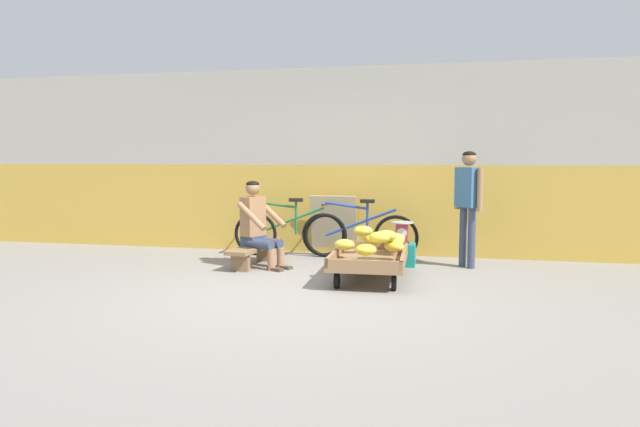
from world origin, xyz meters
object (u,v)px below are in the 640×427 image
object	(u,v)px
bicycle_near_left	(289,232)
bicycle_far_left	(360,234)
banana_cart	(370,260)
low_bench	(253,251)
vendor_seated	(258,224)
sign_board	(334,225)
customer_adult	(468,196)
plastic_crate	(402,255)
weighing_scale	(402,232)

from	to	relation	value
bicycle_near_left	bicycle_far_left	distance (m)	1.06
banana_cart	low_bench	size ratio (longest dim) A/B	1.30
vendor_seated	sign_board	distance (m)	1.47
bicycle_far_left	sign_board	distance (m)	0.56
banana_cart	sign_board	size ratio (longest dim) A/B	1.65
bicycle_near_left	customer_adult	xyz separation A→B (m)	(2.54, -0.37, 0.60)
plastic_crate	sign_board	world-z (taller)	sign_board
bicycle_near_left	sign_board	xyz separation A→B (m)	(0.61, 0.32, 0.09)
plastic_crate	weighing_scale	world-z (taller)	weighing_scale
low_bench	bicycle_near_left	size ratio (longest dim) A/B	0.68
weighing_scale	bicycle_near_left	xyz separation A→B (m)	(-1.69, 0.44, -0.10)
banana_cart	weighing_scale	distance (m)	1.06
weighing_scale	sign_board	bearing A→B (deg)	144.82
banana_cart	bicycle_near_left	xyz separation A→B (m)	(-1.39, 1.44, 0.11)
low_bench	vendor_seated	distance (m)	0.38
plastic_crate	customer_adult	xyz separation A→B (m)	(0.85, 0.07, 0.80)
low_bench	weighing_scale	xyz separation A→B (m)	(1.94, 0.44, 0.25)
low_bench	sign_board	distance (m)	1.50
vendor_seated	plastic_crate	distance (m)	1.96
bicycle_near_left	customer_adult	size ratio (longest dim) A/B	1.08
weighing_scale	customer_adult	world-z (taller)	customer_adult
customer_adult	banana_cart	bearing A→B (deg)	-137.04
bicycle_near_left	sign_board	world-z (taller)	sign_board
low_bench	vendor_seated	xyz separation A→B (m)	(0.08, -0.04, 0.37)
bicycle_far_left	sign_board	xyz separation A→B (m)	(-0.45, 0.32, 0.09)
low_bench	plastic_crate	xyz separation A→B (m)	(1.94, 0.45, -0.05)
sign_board	bicycle_near_left	bearing A→B (deg)	-152.21
plastic_crate	customer_adult	size ratio (longest dim) A/B	0.24
weighing_scale	bicycle_far_left	xyz separation A→B (m)	(-0.63, 0.44, -0.10)
weighing_scale	bicycle_near_left	bearing A→B (deg)	165.38
banana_cart	plastic_crate	size ratio (longest dim) A/B	4.07
low_bench	bicycle_far_left	world-z (taller)	bicycle_far_left
bicycle_far_left	low_bench	bearing A→B (deg)	-145.98
bicycle_far_left	sign_board	size ratio (longest dim) A/B	1.87
low_bench	bicycle_far_left	xyz separation A→B (m)	(1.31, 0.88, 0.15)
vendor_seated	banana_cart	bearing A→B (deg)	-18.38
low_bench	bicycle_near_left	distance (m)	0.93
sign_board	customer_adult	size ratio (longest dim) A/B	0.58
plastic_crate	bicycle_near_left	xyz separation A→B (m)	(-1.69, 0.44, 0.20)
banana_cart	sign_board	world-z (taller)	sign_board
low_bench	customer_adult	bearing A→B (deg)	10.48
banana_cart	customer_adult	bearing A→B (deg)	42.96
vendor_seated	customer_adult	size ratio (longest dim) A/B	0.75
vendor_seated	weighing_scale	size ratio (longest dim) A/B	3.80
banana_cart	low_bench	world-z (taller)	banana_cart
banana_cart	plastic_crate	world-z (taller)	banana_cart
banana_cart	vendor_seated	xyz separation A→B (m)	(-1.56, 0.52, 0.33)
weighing_scale	sign_board	distance (m)	1.32
customer_adult	vendor_seated	bearing A→B (deg)	-168.48
low_bench	weighing_scale	size ratio (longest dim) A/B	3.76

